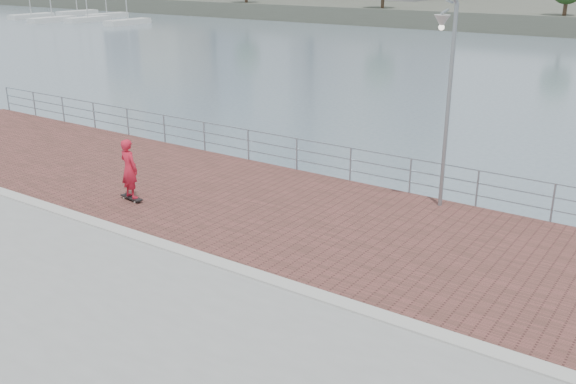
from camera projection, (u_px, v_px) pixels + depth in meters
The scene contains 8 objects.
water at pixel (240, 346), 15.22m from camera, with size 400.00×400.00×0.00m, color slate.
brick_lane at pixel (321, 220), 17.34m from camera, with size 40.00×6.80×0.02m, color brown.
curb at pixel (238, 269), 14.54m from camera, with size 40.00×0.40×0.06m, color #B7B5AD.
guardrail at pixel (380, 166), 19.75m from camera, with size 39.06×0.06×1.13m.
street_lamp at pixel (446, 67), 16.75m from camera, with size 0.41×1.20×5.66m.
skateboard at pixel (132, 198), 18.78m from camera, with size 0.87×0.33×0.10m.
skateboarder at pixel (129, 169), 18.49m from camera, with size 0.64×0.42×1.76m, color red.
marina at pixel (80, 16), 103.67m from camera, with size 23.85×19.03×11.54m.
Camera 1 is at (8.37, -10.16, 6.56)m, focal length 40.00 mm.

